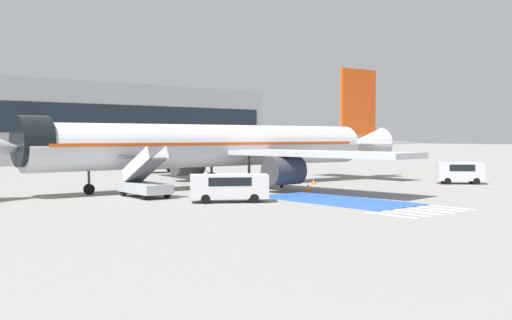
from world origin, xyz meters
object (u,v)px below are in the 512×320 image
object	(u,v)px
service_van_0	(229,185)
traffic_cone_0	(308,188)
fuel_tanker	(169,158)
terminal_building	(31,122)
boarding_stairs_forward	(145,184)
service_van_1	(460,171)
airliner	(221,146)
ground_crew_0	(282,177)
ground_crew_1	(262,178)
traffic_cone_1	(314,182)

from	to	relation	value
service_van_0	traffic_cone_0	world-z (taller)	service_van_0
fuel_tanker	service_van_0	world-z (taller)	fuel_tanker
fuel_tanker	terminal_building	world-z (taller)	terminal_building
boarding_stairs_forward	service_van_1	xyz separation A→B (m)	(29.45, -8.18, 0.27)
airliner	service_van_0	bearing A→B (deg)	147.86
ground_crew_0	ground_crew_1	world-z (taller)	ground_crew_1
airliner	service_van_0	world-z (taller)	airliner
airliner	service_van_0	distance (m)	13.31
service_van_1	traffic_cone_0	bearing A→B (deg)	124.45
terminal_building	boarding_stairs_forward	bearing A→B (deg)	-101.94
terminal_building	fuel_tanker	bearing A→B (deg)	-81.11
airliner	ground_crew_1	distance (m)	5.89
service_van_0	ground_crew_1	xyz separation A→B (m)	(7.76, 5.54, -0.14)
ground_crew_0	traffic_cone_1	bearing A→B (deg)	87.35
airliner	ground_crew_0	world-z (taller)	airliner
traffic_cone_0	terminal_building	bearing A→B (deg)	89.58
fuel_tanker	traffic_cone_1	bearing A→B (deg)	-173.48
ground_crew_0	traffic_cone_1	size ratio (longest dim) A/B	3.48
traffic_cone_0	traffic_cone_1	size ratio (longest dim) A/B	1.43
traffic_cone_1	boarding_stairs_forward	bearing A→B (deg)	-178.60
ground_crew_0	traffic_cone_1	world-z (taller)	ground_crew_0
boarding_stairs_forward	service_van_1	bearing A→B (deg)	-13.33
traffic_cone_1	ground_crew_0	bearing A→B (deg)	-170.82
airliner	terminal_building	distance (m)	55.95
service_van_0	fuel_tanker	bearing A→B (deg)	7.61
traffic_cone_1	ground_crew_1	bearing A→B (deg)	-168.04
ground_crew_0	fuel_tanker	bearing A→B (deg)	158.51
ground_crew_1	traffic_cone_1	distance (m)	8.05
service_van_0	terminal_building	size ratio (longest dim) A/B	0.06
fuel_tanker	boarding_stairs_forward	bearing A→B (deg)	150.73
ground_crew_1	traffic_cone_1	xyz separation A→B (m)	(7.84, 1.66, -0.79)
boarding_stairs_forward	fuel_tanker	xyz separation A→B (m)	(17.98, 25.77, 0.88)
boarding_stairs_forward	ground_crew_0	bearing A→B (deg)	0.79
fuel_tanker	terminal_building	distance (m)	34.85
traffic_cone_1	service_van_0	bearing A→B (deg)	-155.23
traffic_cone_1	terminal_building	bearing A→B (deg)	95.50
airliner	ground_crew_1	world-z (taller)	airliner
airliner	boarding_stairs_forward	bearing A→B (deg)	113.90
fuel_tanker	traffic_cone_1	size ratio (longest dim) A/B	20.62
service_van_0	traffic_cone_1	world-z (taller)	service_van_0
fuel_tanker	ground_crew_1	world-z (taller)	fuel_tanker
service_van_1	traffic_cone_1	bearing A→B (deg)	96.87
traffic_cone_0	traffic_cone_1	bearing A→B (deg)	41.45
ground_crew_0	terminal_building	size ratio (longest dim) A/B	0.02
airliner	service_van_1	distance (m)	22.98
airliner	fuel_tanker	xyz separation A→B (m)	(7.83, 21.73, -1.83)
fuel_tanker	traffic_cone_0	world-z (taller)	fuel_tanker
fuel_tanker	service_van_1	distance (m)	35.85
service_van_1	boarding_stairs_forward	bearing A→B (deg)	119.28
service_van_0	ground_crew_0	bearing A→B (deg)	-26.53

